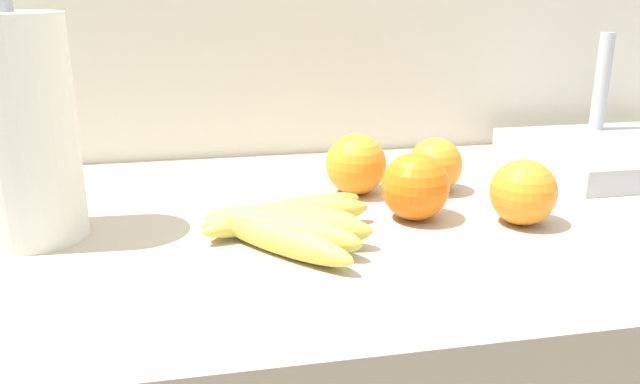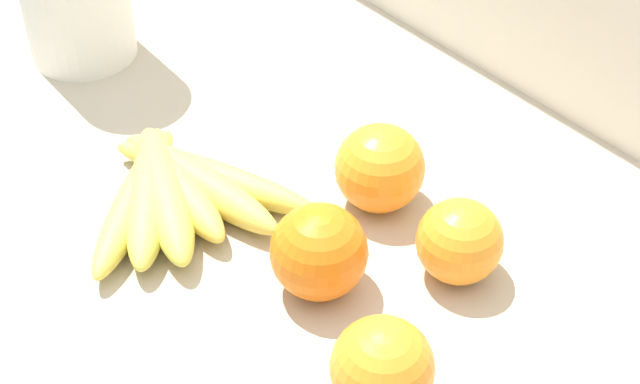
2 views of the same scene
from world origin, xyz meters
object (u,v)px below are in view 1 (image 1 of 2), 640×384
(banana_bunch, at_px, (284,224))
(orange_right, at_px, (356,164))
(orange_far_right, at_px, (415,187))
(orange_back_right, at_px, (435,165))
(paper_towel_roll, at_px, (21,130))
(sink_basin, at_px, (630,152))
(orange_front, at_px, (523,192))

(banana_bunch, bearing_deg, orange_right, 50.78)
(orange_far_right, height_order, orange_back_right, orange_far_right)
(banana_bunch, distance_m, orange_right, 0.19)
(orange_right, height_order, paper_towel_roll, paper_towel_roll)
(banana_bunch, height_order, sink_basin, sink_basin)
(orange_far_right, bearing_deg, paper_towel_roll, 176.12)
(banana_bunch, xyz_separation_m, orange_right, (0.12, 0.15, 0.02))
(orange_far_right, relative_size, sink_basin, 0.25)
(orange_back_right, relative_size, sink_basin, 0.22)
(orange_far_right, bearing_deg, orange_front, -18.79)
(banana_bunch, relative_size, sink_basin, 0.66)
(orange_front, height_order, orange_back_right, orange_front)
(orange_front, distance_m, paper_towel_roll, 0.56)
(orange_right, distance_m, sink_basin, 0.46)
(banana_bunch, distance_m, sink_basin, 0.61)
(banana_bunch, height_order, orange_far_right, orange_far_right)
(orange_front, relative_size, sink_basin, 0.23)
(orange_front, xyz_separation_m, orange_far_right, (-0.12, 0.04, 0.00))
(orange_front, bearing_deg, paper_towel_roll, 172.82)
(orange_far_right, bearing_deg, orange_right, 112.24)
(orange_right, height_order, sink_basin, sink_basin)
(orange_front, bearing_deg, banana_bunch, 179.10)
(orange_far_right, xyz_separation_m, orange_right, (-0.04, 0.11, 0.00))
(paper_towel_roll, height_order, sink_basin, paper_towel_roll)
(orange_back_right, relative_size, paper_towel_roll, 0.27)
(paper_towel_roll, bearing_deg, orange_back_right, 7.97)
(banana_bunch, xyz_separation_m, sink_basin, (0.58, 0.20, 0.00))
(orange_right, relative_size, paper_towel_roll, 0.30)
(orange_front, relative_size, orange_far_right, 0.95)
(orange_front, height_order, sink_basin, sink_basin)
(orange_back_right, xyz_separation_m, sink_basin, (0.35, 0.07, -0.02))
(orange_front, height_order, orange_right, orange_right)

